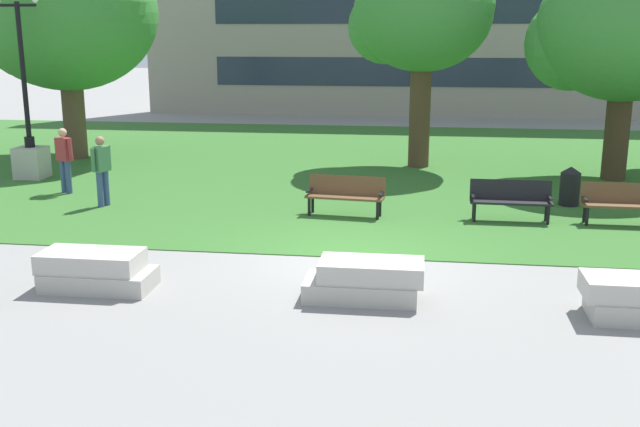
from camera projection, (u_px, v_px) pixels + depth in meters
The scene contains 14 objects.
ground_plane at pixel (350, 258), 14.14m from camera, with size 140.00×140.00×0.00m, color gray.
grass_lawn at pixel (381, 166), 23.76m from camera, with size 40.00×20.00×0.02m, color #336628.
concrete_block_center at pixel (96, 271), 12.41m from camera, with size 1.85×0.90×0.64m.
concrete_block_left at pixel (366, 281), 11.94m from camera, with size 1.89×0.90×0.64m.
park_bench_near_left at pixel (624, 201), 16.44m from camera, with size 1.81×0.55×0.90m.
park_bench_near_right at pixel (511, 198), 16.77m from camera, with size 1.80×0.55×0.90m.
park_bench_far_left at pixel (346, 193), 17.26m from camera, with size 1.85×0.72×0.90m.
lamp_post_left at pixel (30, 141), 21.48m from camera, with size 1.32×0.80×5.34m.
tree_near_right at pixel (64, 15), 24.11m from camera, with size 6.13×5.84×7.21m.
tree_far_left at pixel (624, 29), 20.53m from camera, with size 5.09×4.85×6.35m.
tree_far_right at pixel (421, 15), 22.52m from camera, with size 4.40×4.19×6.49m.
trash_bin at pixel (570, 186), 18.23m from camera, with size 0.49×0.49×0.96m.
person_bystander_near_lawn at pixel (64, 157), 19.51m from camera, with size 0.64×0.41×1.71m.
person_bystander_far_lawn at pixel (102, 167), 18.04m from camera, with size 0.37×0.62×1.71m.
Camera 1 is at (1.29, -13.48, 4.19)m, focal length 42.00 mm.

